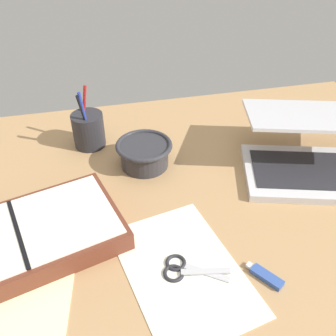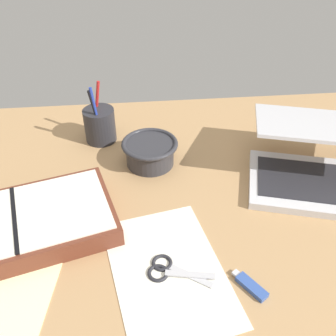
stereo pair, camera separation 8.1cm
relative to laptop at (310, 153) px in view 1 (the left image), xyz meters
The scene contains 9 objects.
desk_top 35.67cm from the laptop, 169.26° to the right, with size 140.00×100.00×2.00cm, color tan.
laptop is the anchor object (origin of this frame).
bowl 39.86cm from the laptop, 164.57° to the left, with size 13.80×13.80×6.34cm.
pen_cup 55.83cm from the laptop, 156.11° to the left, with size 8.23×8.23×16.52cm.
planner 66.97cm from the laptop, behind, with size 42.06×30.34×4.68cm.
scissors 43.91cm from the laptop, 149.12° to the right, with size 12.12×8.31×0.80cm.
paper_sheet_front 43.85cm from the laptop, 148.95° to the right, with size 19.52×29.61×0.16cm, color silver.
paper_sheet_beside_planner 71.45cm from the laptop, 158.70° to the right, with size 17.25×24.61×0.16cm, color #F4EFB2.
usb_drive 36.26cm from the laptop, 130.35° to the right, with size 5.34×6.87×1.00cm.
Camera 1 is at (-14.96, -56.81, 58.62)cm, focal length 40.00 mm.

